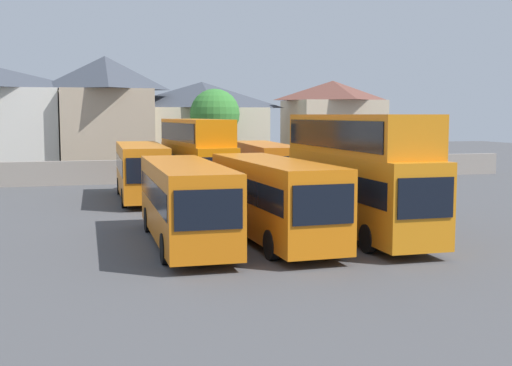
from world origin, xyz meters
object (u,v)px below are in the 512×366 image
object	(u,v)px
bus_5	(196,154)
tree_behind_wall	(215,114)
house_terrace_far_right	(332,125)
bus_3	(357,168)
house_terrace_right	(202,127)
bus_6	(265,166)
bus_1	(185,198)
bus_2	(273,195)
bus_4	(141,168)
house_terrace_centre	(106,115)

from	to	relation	value
bus_5	tree_behind_wall	size ratio (longest dim) A/B	1.43
house_terrace_far_right	tree_behind_wall	size ratio (longest dim) A/B	1.14
bus_3	house_terrace_far_right	xyz separation A→B (m)	(11.64, 31.48, 1.31)
bus_3	house_terrace_right	size ratio (longest dim) A/B	1.06
bus_5	house_terrace_right	world-z (taller)	house_terrace_right
bus_6	bus_3	bearing A→B (deg)	3.43
bus_1	bus_2	bearing A→B (deg)	84.97
bus_4	house_terrace_far_right	distance (m)	26.12
house_terrace_far_right	house_terrace_centre	bearing A→B (deg)	-179.21
bus_6	house_terrace_right	world-z (taller)	house_terrace_right
bus_5	bus_3	bearing A→B (deg)	13.55
bus_3	tree_behind_wall	distance (m)	26.86
bus_5	house_terrace_centre	world-z (taller)	house_terrace_centre
bus_4	house_terrace_right	xyz separation A→B (m)	(7.28, 18.10, 2.20)
bus_4	house_terrace_centre	xyz separation A→B (m)	(-1.21, 16.94, 3.21)
bus_2	house_terrace_far_right	bearing A→B (deg)	151.94
bus_2	house_terrace_far_right	world-z (taller)	house_terrace_far_right
bus_5	house_terrace_right	bearing A→B (deg)	164.34
bus_1	house_terrace_far_right	bearing A→B (deg)	149.88
bus_1	bus_3	distance (m)	7.63
bus_5	bus_6	xyz separation A→B (m)	(4.53, 0.24, -0.86)
bus_3	bus_5	bearing A→B (deg)	-162.35
bus_6	house_terrace_centre	world-z (taller)	house_terrace_centre
bus_1	house_terrace_far_right	world-z (taller)	house_terrace_far_right
bus_2	bus_4	distance (m)	15.38
bus_3	house_terrace_right	world-z (taller)	house_terrace_right
bus_1	tree_behind_wall	world-z (taller)	tree_behind_wall
bus_3	tree_behind_wall	world-z (taller)	tree_behind_wall
bus_1	bus_2	size ratio (longest dim) A/B	1.03
bus_4	tree_behind_wall	distance (m)	14.84
bus_5	house_terrace_right	size ratio (longest dim) A/B	0.95
bus_2	house_terrace_right	size ratio (longest dim) A/B	0.95
bus_3	bus_4	distance (m)	16.30
house_terrace_right	bus_2	bearing A→B (deg)	-95.89
bus_6	house_terrace_right	xyz separation A→B (m)	(-0.68, 17.84, 2.23)
bus_2	bus_4	bearing A→B (deg)	-167.52
house_terrace_centre	house_terrace_right	size ratio (longest dim) A/B	0.92
house_terrace_far_right	bus_4	bearing A→B (deg)	-138.54
bus_4	bus_3	bearing A→B (deg)	30.47
bus_2	tree_behind_wall	bearing A→B (deg)	170.82
bus_2	bus_3	distance (m)	4.15
bus_1	bus_4	distance (m)	14.51
house_terrace_centre	house_terrace_far_right	bearing A→B (deg)	0.79
bus_1	tree_behind_wall	xyz separation A→B (m)	(6.96, 27.01, 3.37)
bus_3	tree_behind_wall	size ratio (longest dim) A/B	1.59
bus_2	bus_4	xyz separation A→B (m)	(-3.88, 14.89, 0.02)
bus_2	house_terrace_far_right	xyz separation A→B (m)	(15.62, 32.12, 2.32)
bus_3	bus_4	size ratio (longest dim) A/B	1.11
bus_3	bus_5	world-z (taller)	bus_3
house_terrace_centre	bus_5	bearing A→B (deg)	-74.66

